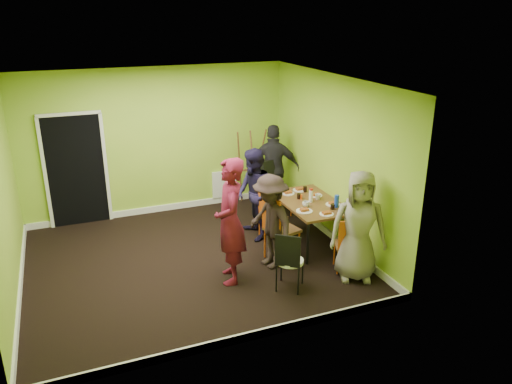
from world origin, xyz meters
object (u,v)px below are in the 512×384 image
at_px(chair_left_near, 278,225).
at_px(easel, 250,168).
at_px(blue_bottle, 337,201).
at_px(dining_table, 310,204).
at_px(person_back_end, 274,168).
at_px(chair_front_end, 348,242).
at_px(person_left_near, 270,222).
at_px(chair_bentwood, 289,259).
at_px(orange_bottle, 301,197).
at_px(chair_left_far, 269,212).
at_px(person_left_far, 254,195).
at_px(thermos, 311,196).
at_px(person_front_end, 359,226).
at_px(person_standing, 230,221).
at_px(chair_back_end, 272,176).

height_order(chair_left_near, easel, easel).
bearing_deg(blue_bottle, dining_table, 125.24).
height_order(blue_bottle, person_back_end, person_back_end).
height_order(chair_front_end, person_left_near, person_left_near).
relative_size(chair_left_near, blue_bottle, 5.38).
bearing_deg(person_left_near, chair_bentwood, -13.80).
distance_m(chair_left_near, easel, 2.49).
xyz_separation_m(chair_left_near, orange_bottle, (0.68, 0.54, 0.18)).
xyz_separation_m(chair_left_far, person_left_far, (-0.19, 0.22, 0.26)).
height_order(thermos, person_front_end, person_front_end).
height_order(chair_left_far, person_left_near, person_left_near).
bearing_deg(chair_left_far, orange_bottle, 63.75).
bearing_deg(orange_bottle, person_left_far, 150.98).
height_order(blue_bottle, person_standing, person_standing).
relative_size(easel, blue_bottle, 7.67).
bearing_deg(person_standing, chair_left_far, 146.72).
bearing_deg(person_front_end, thermos, 118.32).
distance_m(chair_left_far, person_back_end, 1.46).
bearing_deg(person_left_near, chair_left_near, 112.67).
xyz_separation_m(chair_bentwood, blue_bottle, (1.26, 0.89, 0.36)).
bearing_deg(person_back_end, thermos, 112.93).
bearing_deg(orange_bottle, chair_front_end, -82.88).
bearing_deg(orange_bottle, person_back_end, 85.01).
height_order(easel, person_standing, person_standing).
xyz_separation_m(chair_back_end, chair_bentwood, (-0.91, -2.69, -0.26)).
relative_size(easel, person_back_end, 0.91).
relative_size(blue_bottle, person_front_end, 0.12).
height_order(person_back_end, person_front_end, person_back_end).
relative_size(person_left_far, person_front_end, 0.96).
bearing_deg(person_left_far, chair_left_far, 42.63).
distance_m(thermos, person_left_far, 0.98).
distance_m(chair_back_end, person_left_far, 1.14).
height_order(chair_back_end, person_back_end, person_back_end).
bearing_deg(chair_back_end, chair_left_near, 47.30).
bearing_deg(person_standing, orange_bottle, 130.75).
bearing_deg(chair_bentwood, person_standing, 175.66).
height_order(chair_front_end, easel, easel).
bearing_deg(blue_bottle, person_front_end, -101.35).
bearing_deg(person_standing, person_back_end, 156.30).
bearing_deg(blue_bottle, person_standing, -171.21).
height_order(chair_bentwood, orange_bottle, chair_bentwood).
bearing_deg(easel, person_back_end, -56.30).
bearing_deg(chair_bentwood, chair_left_near, 113.82).
bearing_deg(person_left_near, person_back_end, 144.36).
xyz_separation_m(person_left_near, person_back_end, (0.97, 2.08, 0.12)).
height_order(person_standing, person_left_far, person_standing).
bearing_deg(chair_front_end, chair_left_far, 136.00).
bearing_deg(person_left_near, easel, 154.72).
relative_size(dining_table, orange_bottle, 17.69).
relative_size(dining_table, thermos, 7.22).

